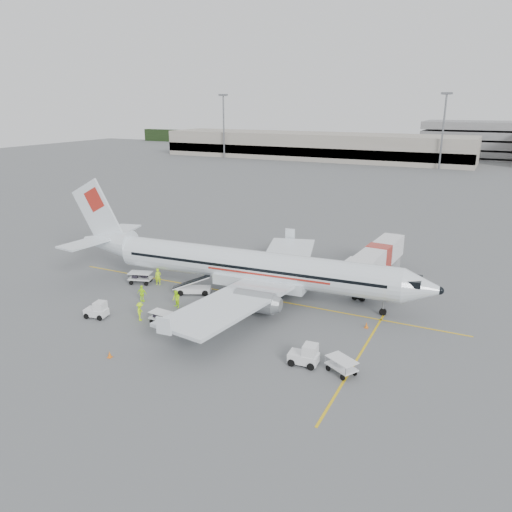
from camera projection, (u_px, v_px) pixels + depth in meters
The scene contains 24 objects.
ground at pixel (248, 295), 52.48m from camera, with size 360.00×360.00×0.00m, color #56595B.
stripe_lead at pixel (248, 295), 52.47m from camera, with size 44.00×0.20×0.01m, color yellow.
stripe_cross at pixel (358, 357), 39.71m from camera, with size 0.20×20.00×0.01m, color yellow.
terminal_west at pixel (313, 146), 179.49m from camera, with size 110.00×22.00×9.00m, color gray, non-canonical shape.
treeline at pixel (444, 145), 201.67m from camera, with size 300.00×3.00×6.00m, color black, non-canonical shape.
mast_west at pixel (224, 127), 179.93m from camera, with size 3.20×1.20×22.00m, color slate, non-canonical shape.
mast_center at pixel (443, 132), 148.32m from camera, with size 3.20×1.20×22.00m, color slate, non-canonical shape.
aircraft at pixel (253, 245), 50.88m from camera, with size 39.82×31.21×10.98m, color white, non-canonical shape.
jet_bridge at pixel (378, 264), 55.54m from camera, with size 3.11×16.57×4.35m, color white, non-canonical shape.
belt_loader at pixel (193, 282), 52.66m from camera, with size 4.79×1.80×2.59m, color white, non-canonical shape.
tug_fore at pixel (304, 354), 38.44m from camera, with size 2.28×1.31×1.76m, color white, non-canonical shape.
tug_mid at pixel (225, 303), 48.25m from camera, with size 2.34×1.34×1.81m, color white, non-canonical shape.
tug_aft at pixel (96, 309), 46.94m from camera, with size 2.09×1.19×1.61m, color white, non-canonical shape.
cart_loaded_a at pixel (162, 318), 45.73m from camera, with size 2.15×1.27×1.12m, color white, non-canonical shape.
cart_loaded_b at pixel (141, 278), 55.82m from camera, with size 2.52×1.49×1.32m, color white, non-canonical shape.
cart_empty_a at pixel (182, 323), 44.59m from camera, with size 2.03×1.20×1.06m, color white, non-canonical shape.
cart_empty_b at pixel (341, 366), 37.25m from camera, with size 2.31×1.37×1.21m, color white, non-canonical shape.
cone_nose at pixel (366, 325), 44.86m from camera, with size 0.35×0.35×0.57m, color orange.
cone_port at pixel (340, 269), 59.80m from camera, with size 0.39×0.39×0.63m, color orange.
cone_stbd at pixel (110, 354), 39.65m from camera, with size 0.35×0.35×0.57m, color orange.
crew_a at pixel (158, 277), 55.29m from camera, with size 0.68×0.45×1.87m, color #ACE410.
crew_b at pixel (176, 299), 49.12m from camera, with size 0.87×0.68×1.80m, color #ACE410.
crew_c at pixel (140, 311), 46.24m from camera, with size 1.15×0.66×1.78m, color #ACE410.
crew_d at pixel (142, 294), 50.59m from camera, with size 1.03×0.43×1.76m, color #ACE410.
Camera 1 is at (22.37, -43.51, 19.45)m, focal length 35.00 mm.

